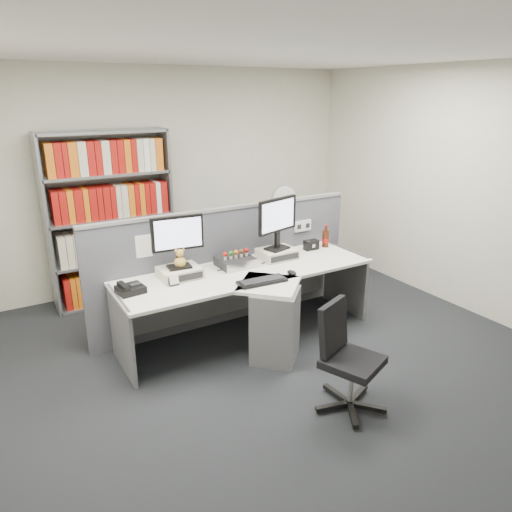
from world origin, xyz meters
TOP-DOWN VIEW (x-y plane):
  - ground at (0.00, 0.00)m, footprint 5.50×5.50m
  - room_shell at (0.00, 0.00)m, footprint 5.04×5.54m
  - partition at (0.00, 1.25)m, footprint 3.00×0.08m
  - desk at (0.00, 0.60)m, footprint 2.60×1.20m
  - monitor_riser_left at (-0.65, 0.98)m, footprint 0.38×0.31m
  - monitor_riser_right at (0.45, 0.98)m, footprint 0.38×0.31m
  - monitor_left at (-0.65, 0.98)m, footprint 0.49×0.18m
  - monitor_right at (0.45, 0.98)m, footprint 0.53×0.23m
  - desktop_pc at (-0.04, 0.99)m, footprint 0.35×0.31m
  - figurines at (-0.04, 0.97)m, footprint 0.29×0.05m
  - keyboard at (-0.04, 0.47)m, footprint 0.47×0.20m
  - mouse at (0.31, 0.49)m, footprint 0.07×0.12m
  - desk_phone at (-1.16, 0.86)m, footprint 0.25×0.23m
  - desk_calendar at (-0.77, 0.83)m, footprint 0.09×0.07m
  - plush_toy at (-0.64, 0.97)m, footprint 0.11×0.11m
  - speaker at (0.94, 1.03)m, footprint 0.16×0.09m
  - cola_bottle at (1.14, 1.03)m, footprint 0.08×0.08m
  - shelving_unit at (-0.90, 2.44)m, footprint 1.41×0.40m
  - filing_cabinet at (1.20, 1.99)m, footprint 0.45×0.61m
  - desk_fan at (1.20, 1.99)m, footprint 0.33×0.20m
  - office_chair at (0.09, -0.57)m, footprint 0.57×0.56m

SIDE VIEW (x-z plane):
  - ground at x=0.00m, z-range 0.00..0.00m
  - filing_cabinet at x=1.20m, z-range 0.00..0.70m
  - desk at x=0.00m, z-range 0.10..0.82m
  - office_chair at x=0.09m, z-range 0.03..0.88m
  - partition at x=0.00m, z-range 0.01..1.29m
  - keyboard at x=-0.04m, z-range 0.72..0.75m
  - mouse at x=0.31m, z-range 0.72..0.76m
  - desk_phone at x=-1.16m, z-range 0.71..0.80m
  - desktop_pc at x=-0.04m, z-range 0.72..0.81m
  - desk_calendar at x=-0.77m, z-range 0.71..0.82m
  - monitor_riser_left at x=-0.65m, z-range 0.72..0.82m
  - monitor_riser_right at x=0.45m, z-range 0.72..0.82m
  - speaker at x=0.94m, z-range 0.72..0.83m
  - cola_bottle at x=1.14m, z-range 0.69..0.95m
  - figurines at x=-0.04m, z-range 0.82..0.91m
  - plush_toy at x=-0.64m, z-range 0.81..1.00m
  - shelving_unit at x=-0.90m, z-range -0.02..1.98m
  - desk_fan at x=1.20m, z-range 0.77..1.33m
  - monitor_left at x=-0.65m, z-range 0.87..1.37m
  - monitor_right at x=0.45m, z-range 0.87..1.42m
  - room_shell at x=0.00m, z-range 0.43..3.15m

